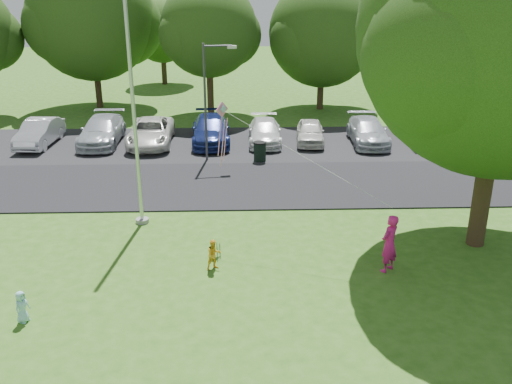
{
  "coord_description": "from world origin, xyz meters",
  "views": [
    {
      "loc": [
        0.25,
        -15.26,
        9.1
      ],
      "look_at": [
        0.87,
        4.0,
        1.6
      ],
      "focal_mm": 40.0,
      "sensor_mm": 36.0,
      "label": 1
    }
  ],
  "objects_px": {
    "kite": "(227,124)",
    "street_lamp": "(210,92)",
    "big_tree": "(505,38)",
    "child_yellow": "(214,255)",
    "trash_can": "(260,152)",
    "child_blue": "(22,307)",
    "flagpole": "(134,117)",
    "woman": "(389,243)"
  },
  "relations": [
    {
      "from": "big_tree",
      "to": "child_yellow",
      "type": "bearing_deg",
      "value": -170.93
    },
    {
      "from": "woman",
      "to": "child_blue",
      "type": "relative_size",
      "value": 2.06
    },
    {
      "from": "big_tree",
      "to": "trash_can",
      "type": "bearing_deg",
      "value": 126.65
    },
    {
      "from": "kite",
      "to": "street_lamp",
      "type": "bearing_deg",
      "value": 52.29
    },
    {
      "from": "child_blue",
      "to": "kite",
      "type": "height_order",
      "value": "kite"
    },
    {
      "from": "flagpole",
      "to": "child_blue",
      "type": "distance_m",
      "value": 7.9
    },
    {
      "from": "big_tree",
      "to": "woman",
      "type": "relative_size",
      "value": 6.19
    },
    {
      "from": "big_tree",
      "to": "child_blue",
      "type": "bearing_deg",
      "value": -163.32
    },
    {
      "from": "big_tree",
      "to": "kite",
      "type": "bearing_deg",
      "value": 170.69
    },
    {
      "from": "street_lamp",
      "to": "big_tree",
      "type": "xyz_separation_m",
      "value": [
        9.69,
        -10.0,
        3.61
      ]
    },
    {
      "from": "child_yellow",
      "to": "kite",
      "type": "bearing_deg",
      "value": 55.81
    },
    {
      "from": "street_lamp",
      "to": "woman",
      "type": "xyz_separation_m",
      "value": [
        6.16,
        -11.75,
        -2.56
      ]
    },
    {
      "from": "woman",
      "to": "child_yellow",
      "type": "xyz_separation_m",
      "value": [
        -5.62,
        0.29,
        -0.45
      ]
    },
    {
      "from": "flagpole",
      "to": "trash_can",
      "type": "bearing_deg",
      "value": 56.77
    },
    {
      "from": "flagpole",
      "to": "woman",
      "type": "bearing_deg",
      "value": -25.46
    },
    {
      "from": "woman",
      "to": "child_blue",
      "type": "bearing_deg",
      "value": -29.1
    },
    {
      "from": "big_tree",
      "to": "kite",
      "type": "distance_m",
      "value": 9.33
    },
    {
      "from": "big_tree",
      "to": "child_yellow",
      "type": "distance_m",
      "value": 11.39
    },
    {
      "from": "woman",
      "to": "street_lamp",
      "type": "bearing_deg",
      "value": -104.66
    },
    {
      "from": "flagpole",
      "to": "woman",
      "type": "height_order",
      "value": "flagpole"
    },
    {
      "from": "big_tree",
      "to": "child_yellow",
      "type": "relative_size",
      "value": 11.62
    },
    {
      "from": "child_blue",
      "to": "flagpole",
      "type": "bearing_deg",
      "value": 4.15
    },
    {
      "from": "trash_can",
      "to": "flagpole",
      "type": "bearing_deg",
      "value": -123.23
    },
    {
      "from": "big_tree",
      "to": "woman",
      "type": "distance_m",
      "value": 7.32
    },
    {
      "from": "big_tree",
      "to": "child_yellow",
      "type": "height_order",
      "value": "big_tree"
    },
    {
      "from": "street_lamp",
      "to": "kite",
      "type": "height_order",
      "value": "street_lamp"
    },
    {
      "from": "child_yellow",
      "to": "kite",
      "type": "distance_m",
      "value": 4.63
    },
    {
      "from": "kite",
      "to": "child_yellow",
      "type": "bearing_deg",
      "value": -142.79
    },
    {
      "from": "flagpole",
      "to": "kite",
      "type": "bearing_deg",
      "value": -14.85
    },
    {
      "from": "woman",
      "to": "child_blue",
      "type": "distance_m",
      "value": 11.1
    },
    {
      "from": "trash_can",
      "to": "child_blue",
      "type": "distance_m",
      "value": 15.69
    },
    {
      "from": "child_yellow",
      "to": "flagpole",
      "type": "bearing_deg",
      "value": 102.04
    },
    {
      "from": "trash_can",
      "to": "child_blue",
      "type": "xyz_separation_m",
      "value": [
        -7.1,
        -13.99,
        -0.05
      ]
    },
    {
      "from": "trash_can",
      "to": "kite",
      "type": "bearing_deg",
      "value": -100.2
    },
    {
      "from": "street_lamp",
      "to": "kite",
      "type": "xyz_separation_m",
      "value": [
        0.98,
        -8.57,
        0.57
      ]
    },
    {
      "from": "woman",
      "to": "trash_can",
      "type": "bearing_deg",
      "value": -114.48
    },
    {
      "from": "street_lamp",
      "to": "trash_can",
      "type": "relative_size",
      "value": 5.66
    },
    {
      "from": "street_lamp",
      "to": "big_tree",
      "type": "height_order",
      "value": "big_tree"
    },
    {
      "from": "trash_can",
      "to": "child_yellow",
      "type": "bearing_deg",
      "value": -99.77
    },
    {
      "from": "street_lamp",
      "to": "trash_can",
      "type": "bearing_deg",
      "value": -15.09
    },
    {
      "from": "trash_can",
      "to": "child_blue",
      "type": "height_order",
      "value": "trash_can"
    },
    {
      "from": "trash_can",
      "to": "big_tree",
      "type": "xyz_separation_m",
      "value": [
        7.22,
        -9.7,
        6.62
      ]
    }
  ]
}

